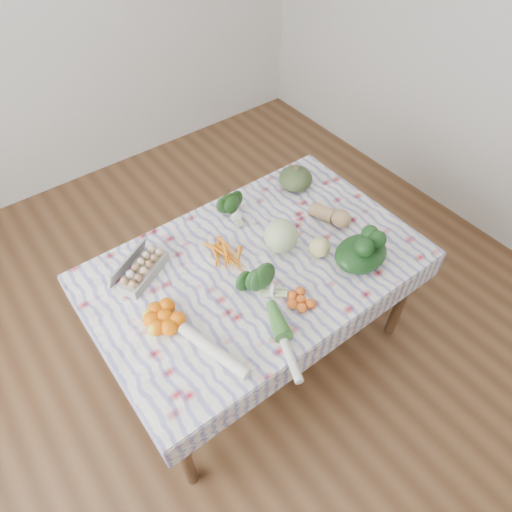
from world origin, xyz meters
TOP-DOWN VIEW (x-y plane):
  - ground at (0.00, 0.00)m, footprint 4.50×4.50m
  - dining_table at (0.00, 0.00)m, footprint 1.60×1.00m
  - tablecloth at (0.00, 0.00)m, footprint 1.66×1.06m
  - egg_carton at (-0.48, 0.27)m, footprint 0.31×0.24m
  - carrot_bunch at (-0.11, 0.11)m, footprint 0.24×0.23m
  - kale_bunch at (0.11, 0.35)m, footprint 0.18×0.16m
  - kabocha_squash at (0.55, 0.34)m, footprint 0.20×0.20m
  - cabbage at (0.17, 0.01)m, footprint 0.18×0.18m
  - butternut_squash at (0.51, 0.00)m, footprint 0.18×0.25m
  - orange_cluster at (-0.54, -0.03)m, footprint 0.25×0.25m
  - broccoli at (-0.10, -0.17)m, footprint 0.22×0.22m
  - mandarin_cluster at (0.02, -0.32)m, footprint 0.18×0.18m
  - grapefruit at (0.30, -0.14)m, footprint 0.12×0.12m
  - spinach_bag at (0.42, -0.30)m, footprint 0.29×0.24m
  - daikon at (-0.45, -0.30)m, footprint 0.15×0.39m
  - leek at (-0.18, -0.45)m, footprint 0.18×0.37m

SIDE VIEW (x-z plane):
  - ground at x=0.00m, z-range 0.00..0.00m
  - dining_table at x=0.00m, z-range 0.30..1.05m
  - tablecloth at x=0.00m, z-range 0.75..0.76m
  - carrot_bunch at x=-0.11m, z-range 0.76..0.80m
  - leek at x=-0.18m, z-range 0.76..0.80m
  - mandarin_cluster at x=0.02m, z-range 0.76..0.81m
  - daikon at x=-0.45m, z-range 0.76..0.82m
  - egg_carton at x=-0.48m, z-range 0.76..0.84m
  - orange_cluster at x=-0.54m, z-range 0.76..0.84m
  - butternut_squash at x=0.51m, z-range 0.76..0.87m
  - grapefruit at x=0.30m, z-range 0.76..0.87m
  - broccoli at x=-0.10m, z-range 0.76..0.88m
  - spinach_bag at x=0.42m, z-range 0.76..0.89m
  - kabocha_squash at x=0.55m, z-range 0.76..0.89m
  - kale_bunch at x=0.11m, z-range 0.76..0.89m
  - cabbage at x=0.17m, z-range 0.76..0.94m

